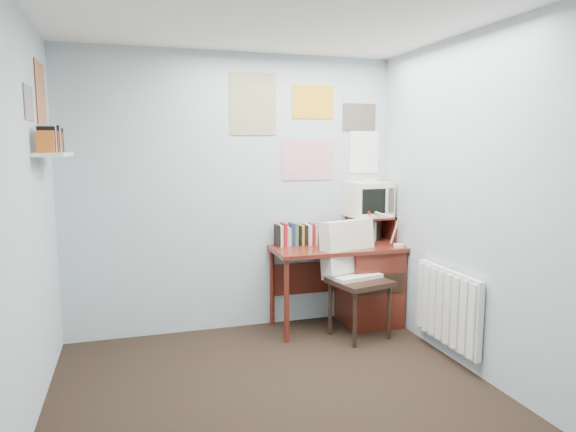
% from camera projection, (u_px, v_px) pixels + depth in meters
% --- Properties ---
extents(ground, '(3.50, 3.50, 0.00)m').
position_uv_depth(ground, '(292.00, 421.00, 3.15)').
color(ground, black).
rests_on(ground, ground).
extents(back_wall, '(3.00, 0.02, 2.50)m').
position_uv_depth(back_wall, '(234.00, 194.00, 4.64)').
color(back_wall, '#A2B2BA').
rests_on(back_wall, ground).
extents(left_wall, '(0.02, 3.50, 2.50)m').
position_uv_depth(left_wall, '(5.00, 233.00, 2.55)').
color(left_wall, '#A2B2BA').
rests_on(left_wall, ground).
extents(right_wall, '(0.02, 3.50, 2.50)m').
position_uv_depth(right_wall, '(507.00, 211.00, 3.42)').
color(right_wall, '#A2B2BA').
rests_on(right_wall, ground).
extents(desk, '(1.20, 0.55, 0.76)m').
position_uv_depth(desk, '(363.00, 282.00, 4.84)').
color(desk, '#5B1F14').
rests_on(desk, ground).
extents(desk_chair, '(0.61, 0.59, 0.99)m').
position_uv_depth(desk_chair, '(360.00, 282.00, 4.49)').
color(desk_chair, black).
rests_on(desk_chair, ground).
extents(desk_lamp, '(0.30, 0.28, 0.36)m').
position_uv_depth(desk_lamp, '(399.00, 227.00, 4.68)').
color(desk_lamp, '#B9130C').
rests_on(desk_lamp, desk).
extents(tv_riser, '(0.40, 0.30, 0.25)m').
position_uv_depth(tv_riser, '(371.00, 229.00, 4.92)').
color(tv_riser, '#5B1F14').
rests_on(tv_riser, desk).
extents(crt_tv, '(0.41, 0.38, 0.36)m').
position_uv_depth(crt_tv, '(368.00, 198.00, 4.89)').
color(crt_tv, beige).
rests_on(crt_tv, tv_riser).
extents(book_row, '(0.60, 0.14, 0.22)m').
position_uv_depth(book_row, '(306.00, 233.00, 4.80)').
color(book_row, '#5B1F14').
rests_on(book_row, desk).
extents(radiator, '(0.09, 0.80, 0.60)m').
position_uv_depth(radiator, '(448.00, 307.00, 4.04)').
color(radiator, white).
rests_on(radiator, right_wall).
extents(wall_shelf, '(0.20, 0.62, 0.24)m').
position_uv_depth(wall_shelf, '(54.00, 154.00, 3.57)').
color(wall_shelf, white).
rests_on(wall_shelf, left_wall).
extents(posters_back, '(1.20, 0.01, 0.90)m').
position_uv_depth(posters_back, '(308.00, 127.00, 4.76)').
color(posters_back, white).
rests_on(posters_back, back_wall).
extents(posters_left, '(0.01, 0.70, 0.60)m').
position_uv_depth(posters_left, '(35.00, 98.00, 3.49)').
color(posters_left, white).
rests_on(posters_left, left_wall).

